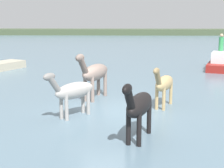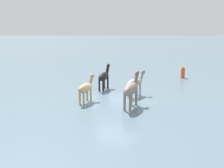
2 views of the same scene
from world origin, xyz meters
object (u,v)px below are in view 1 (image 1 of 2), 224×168
object	(u,v)px
horse_mid_herd	(139,106)
person_watcher_seated	(221,43)
horse_dun_straggler	(94,73)
boat_tender_starboard	(219,64)
horse_lead	(73,91)
horse_chestnut_trailing	(164,84)

from	to	relation	value
horse_mid_herd	person_watcher_seated	xyz separation A→B (m)	(6.30, 14.13, 0.73)
horse_dun_straggler	boat_tender_starboard	size ratio (longest dim) A/B	0.53
horse_dun_straggler	person_watcher_seated	size ratio (longest dim) A/B	2.20
horse_mid_herd	horse_lead	bearing A→B (deg)	-116.18
person_watcher_seated	boat_tender_starboard	bearing A→B (deg)	-113.12
horse_chestnut_trailing	horse_mid_herd	size ratio (longest dim) A/B	0.91
horse_lead	horse_dun_straggler	bearing A→B (deg)	-151.10
horse_chestnut_trailing	horse_mid_herd	distance (m)	3.76
horse_chestnut_trailing	horse_dun_straggler	size ratio (longest dim) A/B	0.82
horse_lead	horse_mid_herd	size ratio (longest dim) A/B	0.81
horse_chestnut_trailing	boat_tender_starboard	distance (m)	11.46
horse_chestnut_trailing	person_watcher_seated	bearing A→B (deg)	176.76
horse_mid_herd	horse_dun_straggler	bearing A→B (deg)	-142.60
boat_tender_starboard	horse_dun_straggler	bearing A→B (deg)	-21.23
horse_dun_straggler	boat_tender_starboard	distance (m)	11.98
boat_tender_starboard	person_watcher_seated	size ratio (longest dim) A/B	4.16
horse_chestnut_trailing	horse_mid_herd	bearing A→B (deg)	5.39
horse_dun_straggler	horse_mid_herd	xyz separation A→B (m)	(1.67, -4.84, -0.13)
horse_mid_herd	boat_tender_starboard	size ratio (longest dim) A/B	0.47
horse_chestnut_trailing	horse_mid_herd	world-z (taller)	horse_mid_herd
boat_tender_starboard	horse_mid_herd	bearing A→B (deg)	-4.23
horse_mid_herd	person_watcher_seated	distance (m)	15.49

